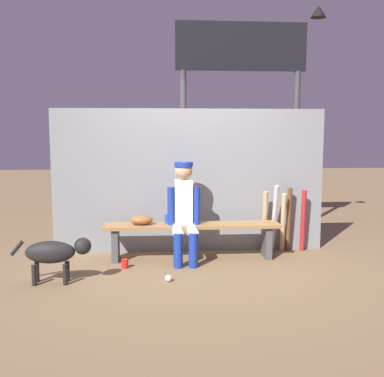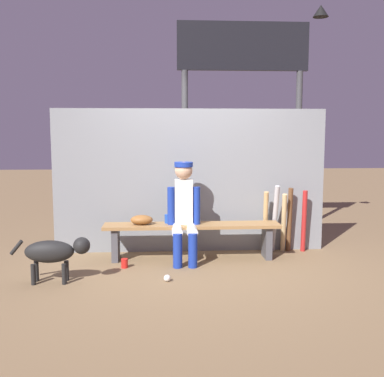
# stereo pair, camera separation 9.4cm
# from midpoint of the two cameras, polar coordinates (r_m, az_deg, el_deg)

# --- Properties ---
(ground_plane) EXTENTS (30.00, 30.00, 0.00)m
(ground_plane) POSITION_cam_midpoint_polar(r_m,az_deg,el_deg) (5.93, -0.46, -8.68)
(ground_plane) COLOR brown
(chainlink_fence) EXTENTS (3.62, 0.03, 1.91)m
(chainlink_fence) POSITION_cam_midpoint_polar(r_m,az_deg,el_deg) (6.15, -0.73, 0.95)
(chainlink_fence) COLOR gray
(chainlink_fence) RESTS_ON ground_plane
(dugout_bench) EXTENTS (2.22, 0.36, 0.45)m
(dugout_bench) POSITION_cam_midpoint_polar(r_m,az_deg,el_deg) (5.84, -0.46, -5.40)
(dugout_bench) COLOR olive
(dugout_bench) RESTS_ON ground_plane
(player_seated) EXTENTS (0.41, 0.55, 1.24)m
(player_seated) POSITION_cam_midpoint_polar(r_m,az_deg,el_deg) (5.67, -1.44, -2.50)
(player_seated) COLOR silver
(player_seated) RESTS_ON ground_plane
(baseball_glove) EXTENTS (0.28, 0.20, 0.12)m
(baseball_glove) POSITION_cam_midpoint_polar(r_m,az_deg,el_deg) (5.80, -6.71, -3.88)
(baseball_glove) COLOR brown
(baseball_glove) RESTS_ON dugout_bench
(bat_wood_tan) EXTENTS (0.09, 0.20, 0.83)m
(bat_wood_tan) POSITION_cam_midpoint_polar(r_m,az_deg,el_deg) (6.24, 8.57, -4.06)
(bat_wood_tan) COLOR tan
(bat_wood_tan) RESTS_ON ground_plane
(bat_aluminum_silver) EXTENTS (0.07, 0.28, 0.92)m
(bat_aluminum_silver) POSITION_cam_midpoint_polar(r_m,az_deg,el_deg) (6.24, 9.70, -3.68)
(bat_aluminum_silver) COLOR #B7B7BC
(bat_aluminum_silver) RESTS_ON ground_plane
(bat_wood_natural) EXTENTS (0.11, 0.26, 0.80)m
(bat_wood_natural) POSITION_cam_midpoint_polar(r_m,az_deg,el_deg) (6.27, 10.77, -4.16)
(bat_wood_natural) COLOR tan
(bat_wood_natural) RESTS_ON ground_plane
(bat_wood_dark) EXTENTS (0.07, 0.13, 0.87)m
(bat_wood_dark) POSITION_cam_midpoint_polar(r_m,az_deg,el_deg) (6.33, 11.46, -3.78)
(bat_wood_dark) COLOR brown
(bat_wood_dark) RESTS_ON ground_plane
(bat_aluminum_red) EXTENTS (0.08, 0.14, 0.84)m
(bat_aluminum_red) POSITION_cam_midpoint_polar(r_m,az_deg,el_deg) (6.37, 13.17, -3.91)
(bat_aluminum_red) COLOR #B22323
(bat_aluminum_red) RESTS_ON ground_plane
(baseball) EXTENTS (0.07, 0.07, 0.07)m
(baseball) POSITION_cam_midpoint_polar(r_m,az_deg,el_deg) (5.05, -3.46, -11.02)
(baseball) COLOR white
(baseball) RESTS_ON ground_plane
(cup_on_ground) EXTENTS (0.08, 0.08, 0.11)m
(cup_on_ground) POSITION_cam_midpoint_polar(r_m,az_deg,el_deg) (5.58, -8.78, -9.17)
(cup_on_ground) COLOR red
(cup_on_ground) RESTS_ON ground_plane
(cup_on_bench) EXTENTS (0.08, 0.08, 0.11)m
(cup_on_bench) POSITION_cam_midpoint_polar(r_m,az_deg,el_deg) (5.87, -3.48, -3.78)
(cup_on_bench) COLOR #1E47AD
(cup_on_bench) RESTS_ON dugout_bench
(scoreboard) EXTENTS (2.32, 0.27, 3.53)m
(scoreboard) POSITION_cam_midpoint_polar(r_m,az_deg,el_deg) (7.44, 6.23, 13.80)
(scoreboard) COLOR #3F3F42
(scoreboard) RESTS_ON ground_plane
(dog) EXTENTS (0.84, 0.20, 0.49)m
(dog) POSITION_cam_midpoint_polar(r_m,az_deg,el_deg) (5.12, -17.02, -7.58)
(dog) COLOR black
(dog) RESTS_ON ground_plane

